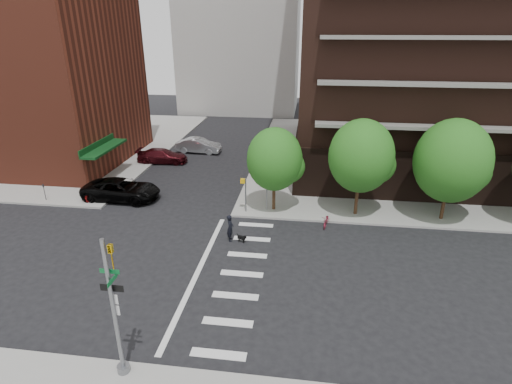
# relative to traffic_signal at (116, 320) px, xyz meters

# --- Properties ---
(ground) EXTENTS (120.00, 120.00, 0.00)m
(ground) POSITION_rel_traffic_signal_xyz_m (0.47, 7.49, -2.70)
(ground) COLOR black
(ground) RESTS_ON ground
(sidewalk_ne) EXTENTS (39.00, 33.00, 0.15)m
(sidewalk_ne) POSITION_rel_traffic_signal_xyz_m (20.97, 30.99, -2.62)
(sidewalk_ne) COLOR gray
(sidewalk_ne) RESTS_ON ground
(sidewalk_nw) EXTENTS (31.00, 33.00, 0.15)m
(sidewalk_nw) POSITION_rel_traffic_signal_xyz_m (-24.03, 30.99, -2.62)
(sidewalk_nw) COLOR gray
(sidewalk_nw) RESTS_ON ground
(crosswalk) EXTENTS (3.85, 13.00, 0.01)m
(crosswalk) POSITION_rel_traffic_signal_xyz_m (2.68, 7.49, -2.69)
(crosswalk) COLOR silver
(crosswalk) RESTS_ON ground
(midrise_nw) EXTENTS (21.40, 15.50, 20.00)m
(midrise_nw) POSITION_rel_traffic_signal_xyz_m (-21.53, 25.49, 7.45)
(midrise_nw) COLOR maroon
(midrise_nw) RESTS_ON sidewalk_nw
(tree_a) EXTENTS (4.00, 4.00, 5.90)m
(tree_a) POSITION_rel_traffic_signal_xyz_m (4.47, 15.99, 1.35)
(tree_a) COLOR #301E11
(tree_a) RESTS_ON sidewalk_ne
(tree_b) EXTENTS (4.50, 4.50, 6.65)m
(tree_b) POSITION_rel_traffic_signal_xyz_m (10.47, 15.99, 1.85)
(tree_b) COLOR #301E11
(tree_b) RESTS_ON sidewalk_ne
(tree_c) EXTENTS (5.00, 5.00, 6.80)m
(tree_c) POSITION_rel_traffic_signal_xyz_m (16.47, 15.99, 1.75)
(tree_c) COLOR #301E11
(tree_c) RESTS_ON sidewalk_ne
(traffic_signal) EXTENTS (0.90, 0.75, 6.00)m
(traffic_signal) POSITION_rel_traffic_signal_xyz_m (0.00, 0.00, 0.00)
(traffic_signal) COLOR slate
(traffic_signal) RESTS_ON sidewalk_s
(pedestrian_signal) EXTENTS (2.18, 0.67, 2.60)m
(pedestrian_signal) POSITION_rel_traffic_signal_xyz_m (2.79, 15.42, -0.84)
(pedestrian_signal) COLOR slate
(pedestrian_signal) RESTS_ON sidewalk_ne
(fire_hydrant) EXTENTS (0.24, 0.24, 0.73)m
(fire_hydrant) POSITION_rel_traffic_signal_xyz_m (-10.03, 15.29, -2.15)
(fire_hydrant) COLOR #A50C0C
(fire_hydrant) RESTS_ON sidewalk_nw
(parking_meter) EXTENTS (0.10, 0.08, 1.32)m
(parking_meter) POSITION_rel_traffic_signal_xyz_m (-13.53, 15.29, -1.74)
(parking_meter) COLOR black
(parking_meter) RESTS_ON sidewalk_nw
(parked_car_black) EXTENTS (2.86, 6.07, 1.68)m
(parked_car_black) POSITION_rel_traffic_signal_xyz_m (-7.73, 16.49, -1.86)
(parked_car_black) COLOR black
(parked_car_black) RESTS_ON ground
(parked_car_maroon) EXTENTS (2.52, 5.17, 1.45)m
(parked_car_maroon) POSITION_rel_traffic_signal_xyz_m (-7.73, 25.84, -1.97)
(parked_car_maroon) COLOR #3E0C12
(parked_car_maroon) RESTS_ON ground
(parked_car_silver) EXTENTS (1.92, 4.93, 1.60)m
(parked_car_silver) POSITION_rel_traffic_signal_xyz_m (-5.03, 29.77, -1.90)
(parked_car_silver) COLOR #AFB2B6
(parked_car_silver) RESTS_ON ground
(scooter) EXTENTS (0.86, 1.68, 0.84)m
(scooter) POSITION_rel_traffic_signal_xyz_m (8.32, 13.99, -2.28)
(scooter) COLOR #9B243D
(scooter) RESTS_ON ground
(dog_walker) EXTENTS (0.70, 0.51, 1.79)m
(dog_walker) POSITION_rel_traffic_signal_xyz_m (2.11, 11.17, -1.81)
(dog_walker) COLOR black
(dog_walker) RESTS_ON ground
(dog) EXTENTS (0.61, 0.37, 0.52)m
(dog) POSITION_rel_traffic_signal_xyz_m (2.89, 11.01, -2.37)
(dog) COLOR black
(dog) RESTS_ON ground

